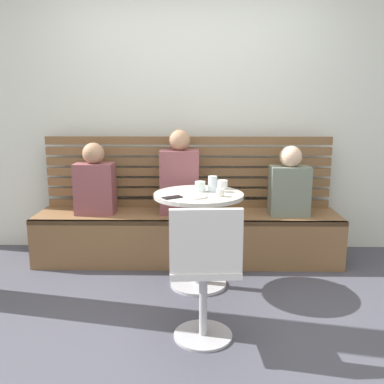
# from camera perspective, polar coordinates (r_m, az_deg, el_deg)

# --- Properties ---
(ground) EXTENTS (8.00, 8.00, 0.00)m
(ground) POSITION_cam_1_polar(r_m,az_deg,el_deg) (2.81, -1.31, -18.01)
(ground) COLOR #42424C
(back_wall) EXTENTS (5.20, 0.10, 2.90)m
(back_wall) POSITION_cam_1_polar(r_m,az_deg,el_deg) (4.08, -0.48, 12.54)
(back_wall) COLOR silver
(back_wall) RESTS_ON ground
(booth_bench) EXTENTS (2.70, 0.52, 0.44)m
(booth_bench) POSITION_cam_1_polar(r_m,az_deg,el_deg) (3.82, -0.61, -6.12)
(booth_bench) COLOR brown
(booth_bench) RESTS_ON ground
(booth_backrest) EXTENTS (2.65, 0.04, 0.67)m
(booth_backrest) POSITION_cam_1_polar(r_m,az_deg,el_deg) (3.93, -0.53, 2.73)
(booth_backrest) COLOR brown
(booth_backrest) RESTS_ON booth_bench
(cafe_table) EXTENTS (0.68, 0.68, 0.74)m
(cafe_table) POSITION_cam_1_polar(r_m,az_deg,el_deg) (3.22, 0.89, -4.05)
(cafe_table) COLOR #ADADB2
(cafe_table) RESTS_ON ground
(white_chair) EXTENTS (0.43, 0.43, 0.85)m
(white_chair) POSITION_cam_1_polar(r_m,az_deg,el_deg) (2.46, 1.67, -10.43)
(white_chair) COLOR #ADADB2
(white_chair) RESTS_ON ground
(person_adult) EXTENTS (0.34, 0.22, 0.75)m
(person_adult) POSITION_cam_1_polar(r_m,az_deg,el_deg) (3.71, -1.69, 2.13)
(person_adult) COLOR brown
(person_adult) RESTS_ON booth_bench
(person_child_left) EXTENTS (0.34, 0.22, 0.63)m
(person_child_left) POSITION_cam_1_polar(r_m,az_deg,el_deg) (3.81, -13.06, 1.24)
(person_child_left) COLOR brown
(person_child_left) RESTS_ON booth_bench
(person_child_middle) EXTENTS (0.34, 0.22, 0.61)m
(person_child_middle) POSITION_cam_1_polar(r_m,az_deg,el_deg) (3.76, 13.09, 0.95)
(person_child_middle) COLOR slate
(person_child_middle) RESTS_ON booth_bench
(cup_ceramic_white) EXTENTS (0.08, 0.08, 0.07)m
(cup_ceramic_white) POSITION_cam_1_polar(r_m,az_deg,el_deg) (3.33, 4.18, 1.02)
(cup_ceramic_white) COLOR white
(cup_ceramic_white) RESTS_ON cafe_table
(cup_glass_short) EXTENTS (0.08, 0.08, 0.08)m
(cup_glass_short) POSITION_cam_1_polar(r_m,az_deg,el_deg) (3.22, 1.11, 0.75)
(cup_glass_short) COLOR silver
(cup_glass_short) RESTS_ON cafe_table
(cup_glass_tall) EXTENTS (0.07, 0.07, 0.12)m
(cup_glass_tall) POSITION_cam_1_polar(r_m,az_deg,el_deg) (3.23, 2.83, 1.13)
(cup_glass_tall) COLOR silver
(cup_glass_tall) RESTS_ON cafe_table
(cup_espresso_small) EXTENTS (0.06, 0.06, 0.05)m
(cup_espresso_small) POSITION_cam_1_polar(r_m,az_deg,el_deg) (3.06, 3.83, -0.10)
(cup_espresso_small) COLOR silver
(cup_espresso_small) RESTS_ON cafe_table
(plate_small) EXTENTS (0.17, 0.17, 0.01)m
(plate_small) POSITION_cam_1_polar(r_m,az_deg,el_deg) (3.03, 0.43, -0.60)
(plate_small) COLOR white
(plate_small) RESTS_ON cafe_table
(phone_on_table) EXTENTS (0.16, 0.13, 0.01)m
(phone_on_table) POSITION_cam_1_polar(r_m,az_deg,el_deg) (3.01, -2.69, -0.73)
(phone_on_table) COLOR black
(phone_on_table) RESTS_ON cafe_table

